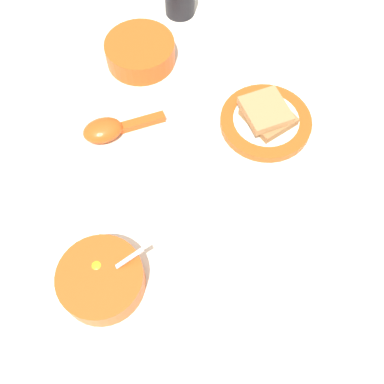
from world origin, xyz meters
TOP-DOWN VIEW (x-y plane):
  - ground_plane at (0.00, 0.00)m, footprint 3.00×3.00m
  - egg_bowl at (-0.20, 0.25)m, footprint 0.14×0.15m
  - toast_plate at (-0.11, -0.19)m, footprint 0.19×0.19m
  - toast_sandwich at (-0.11, -0.19)m, footprint 0.11×0.10m
  - soup_spoon at (0.06, 0.08)m, footprint 0.09×0.17m
  - congee_bowl at (0.19, -0.09)m, footprint 0.15×0.15m

SIDE VIEW (x-z plane):
  - ground_plane at x=0.00m, z-range 0.00..0.00m
  - toast_plate at x=-0.11m, z-range 0.00..0.02m
  - soup_spoon at x=0.06m, z-range 0.00..0.03m
  - egg_bowl at x=-0.20m, z-range -0.01..0.06m
  - congee_bowl at x=0.19m, z-range 0.00..0.05m
  - toast_sandwich at x=-0.11m, z-range 0.02..0.05m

